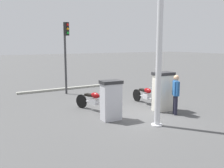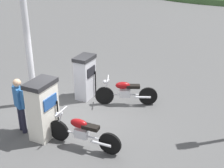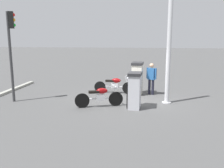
{
  "view_description": "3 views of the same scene",
  "coord_description": "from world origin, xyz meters",
  "px_view_note": "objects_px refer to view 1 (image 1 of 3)",
  "views": [
    {
      "loc": [
        -8.04,
        5.91,
        2.84
      ],
      "look_at": [
        1.2,
        0.35,
        1.09
      ],
      "focal_mm": 39.72,
      "sensor_mm": 36.0,
      "label": 1
    },
    {
      "loc": [
        4.04,
        -7.27,
        4.81
      ],
      "look_at": [
        1.09,
        0.28,
        1.15
      ],
      "focal_mm": 48.8,
      "sensor_mm": 36.0,
      "label": 2
    },
    {
      "loc": [
        -0.72,
        10.94,
        2.89
      ],
      "look_at": [
        0.89,
        -0.3,
        0.69
      ],
      "focal_mm": 38.5,
      "sensor_mm": 36.0,
      "label": 3
    }
  ],
  "objects_px": {
    "fuel_pump_near": "(163,91)",
    "fuel_pump_far": "(111,100)",
    "motorcycle_near_pump": "(146,95)",
    "motorcycle_far_pump": "(94,100)",
    "attendant_person": "(176,92)",
    "canopy_support_pole": "(159,60)",
    "roadside_traffic_light": "(66,46)"
  },
  "relations": [
    {
      "from": "fuel_pump_near",
      "to": "motorcycle_far_pump",
      "type": "relative_size",
      "value": 0.85
    },
    {
      "from": "fuel_pump_far",
      "to": "motorcycle_near_pump",
      "type": "relative_size",
      "value": 0.71
    },
    {
      "from": "fuel_pump_far",
      "to": "canopy_support_pole",
      "type": "bearing_deg",
      "value": -143.02
    },
    {
      "from": "attendant_person",
      "to": "motorcycle_far_pump",
      "type": "bearing_deg",
      "value": 49.87
    },
    {
      "from": "fuel_pump_near",
      "to": "roadside_traffic_light",
      "type": "distance_m",
      "value": 6.21
    },
    {
      "from": "fuel_pump_near",
      "to": "canopy_support_pole",
      "type": "xyz_separation_m",
      "value": [
        -1.4,
        1.52,
        1.46
      ]
    },
    {
      "from": "fuel_pump_far",
      "to": "motorcycle_far_pump",
      "type": "distance_m",
      "value": 1.49
    },
    {
      "from": "motorcycle_near_pump",
      "to": "attendant_person",
      "type": "bearing_deg",
      "value": 178.62
    },
    {
      "from": "roadside_traffic_light",
      "to": "canopy_support_pole",
      "type": "distance_m",
      "value": 6.93
    },
    {
      "from": "fuel_pump_near",
      "to": "motorcycle_near_pump",
      "type": "relative_size",
      "value": 0.79
    },
    {
      "from": "motorcycle_far_pump",
      "to": "canopy_support_pole",
      "type": "height_order",
      "value": "canopy_support_pole"
    },
    {
      "from": "attendant_person",
      "to": "canopy_support_pole",
      "type": "relative_size",
      "value": 0.34
    },
    {
      "from": "motorcycle_near_pump",
      "to": "motorcycle_far_pump",
      "type": "height_order",
      "value": "motorcycle_far_pump"
    },
    {
      "from": "canopy_support_pole",
      "to": "fuel_pump_far",
      "type": "bearing_deg",
      "value": 36.98
    },
    {
      "from": "fuel_pump_near",
      "to": "motorcycle_far_pump",
      "type": "height_order",
      "value": "fuel_pump_near"
    },
    {
      "from": "motorcycle_near_pump",
      "to": "motorcycle_far_pump",
      "type": "distance_m",
      "value": 2.65
    },
    {
      "from": "roadside_traffic_light",
      "to": "canopy_support_pole",
      "type": "relative_size",
      "value": 0.84
    },
    {
      "from": "fuel_pump_far",
      "to": "attendant_person",
      "type": "bearing_deg",
      "value": -105.53
    },
    {
      "from": "fuel_pump_near",
      "to": "attendant_person",
      "type": "relative_size",
      "value": 1.03
    },
    {
      "from": "fuel_pump_far",
      "to": "motorcycle_far_pump",
      "type": "bearing_deg",
      "value": -0.51
    },
    {
      "from": "fuel_pump_far",
      "to": "canopy_support_pole",
      "type": "height_order",
      "value": "canopy_support_pole"
    },
    {
      "from": "roadside_traffic_light",
      "to": "motorcycle_near_pump",
      "type": "bearing_deg",
      "value": -151.95
    },
    {
      "from": "motorcycle_near_pump",
      "to": "canopy_support_pole",
      "type": "bearing_deg",
      "value": 148.28
    },
    {
      "from": "motorcycle_near_pump",
      "to": "roadside_traffic_light",
      "type": "relative_size",
      "value": 0.53
    },
    {
      "from": "fuel_pump_far",
      "to": "motorcycle_near_pump",
      "type": "distance_m",
      "value": 2.92
    },
    {
      "from": "fuel_pump_near",
      "to": "motorcycle_near_pump",
      "type": "height_order",
      "value": "fuel_pump_near"
    },
    {
      "from": "fuel_pump_near",
      "to": "fuel_pump_far",
      "type": "bearing_deg",
      "value": 89.99
    },
    {
      "from": "fuel_pump_near",
      "to": "motorcycle_far_pump",
      "type": "distance_m",
      "value": 2.97
    },
    {
      "from": "motorcycle_far_pump",
      "to": "attendant_person",
      "type": "height_order",
      "value": "attendant_person"
    },
    {
      "from": "motorcycle_near_pump",
      "to": "motorcycle_far_pump",
      "type": "relative_size",
      "value": 1.08
    },
    {
      "from": "fuel_pump_near",
      "to": "fuel_pump_far",
      "type": "xyz_separation_m",
      "value": [
        0.0,
        2.57,
        -0.08
      ]
    },
    {
      "from": "fuel_pump_near",
      "to": "roadside_traffic_light",
      "type": "relative_size",
      "value": 0.41
    }
  ]
}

